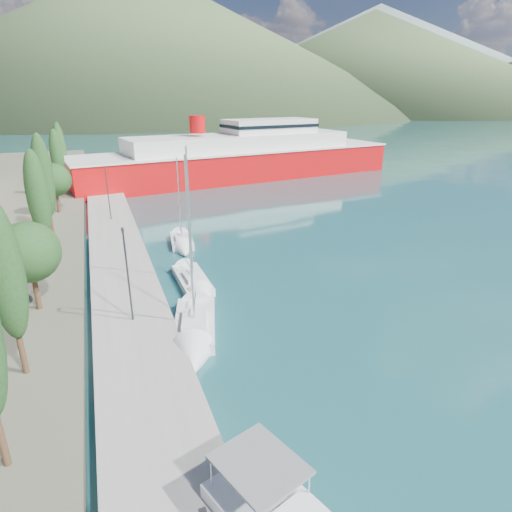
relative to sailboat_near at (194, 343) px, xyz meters
name	(u,v)px	position (x,y,z in m)	size (l,w,h in m)	color
ground	(128,147)	(5.80, 110.70, -0.33)	(1400.00, 1400.00, 0.00)	#1C4F52
quay	(119,256)	(-3.20, 16.70, 0.07)	(5.00, 88.00, 0.80)	gray
hills_far	(194,44)	(144.39, 609.43, 77.06)	(1480.00, 900.00, 180.00)	slate
hills_near	(215,50)	(103.84, 363.20, 48.85)	(1010.00, 520.00, 115.00)	#3F5431
tree_row	(43,194)	(-9.00, 21.19, 5.45)	(4.01, 62.67, 10.42)	#47301E
lamp_posts	(125,263)	(-3.20, 5.10, 3.76)	(0.15, 45.78, 6.06)	#2D2D33
sailboat_near	(194,343)	(0.00, 0.00, 0.00)	(4.68, 8.93, 12.30)	silver
sailboat_mid	(198,290)	(2.00, 7.18, -0.04)	(2.27, 8.22, 11.79)	silver
sailboat_far	(183,246)	(2.97, 17.73, -0.05)	(2.89, 6.80, 9.70)	silver
ferry	(242,158)	(20.97, 52.14, 3.22)	(59.97, 21.12, 11.67)	#BF090C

